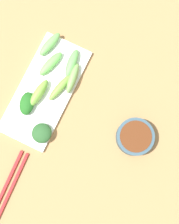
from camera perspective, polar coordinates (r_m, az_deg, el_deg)
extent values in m
cube|color=#9B7348|center=(0.95, -0.76, -0.48)|extent=(2.10, 2.10, 0.02)
cylinder|color=#324B59|center=(0.92, 8.00, -4.10)|extent=(0.10, 0.10, 0.04)
cylinder|color=#532710|center=(0.92, 8.07, -4.06)|extent=(0.09, 0.09, 0.03)
cube|color=white|center=(0.96, -7.72, 3.66)|extent=(0.15, 0.32, 0.01)
ellipsoid|color=#70A33E|center=(0.94, -5.16, 4.27)|extent=(0.04, 0.10, 0.02)
ellipsoid|color=#74AD3E|center=(0.94, -8.84, 3.26)|extent=(0.04, 0.09, 0.03)
ellipsoid|color=#1E5B1C|center=(0.94, -10.84, 1.46)|extent=(0.06, 0.08, 0.03)
ellipsoid|color=#5EA851|center=(0.95, -3.07, 8.52)|extent=(0.04, 0.09, 0.02)
ellipsoid|color=#265126|center=(0.92, -8.31, -3.65)|extent=(0.06, 0.06, 0.03)
ellipsoid|color=#66BB51|center=(0.96, -6.77, 8.35)|extent=(0.05, 0.09, 0.02)
ellipsoid|color=#709E51|center=(0.94, -2.95, 5.87)|extent=(0.03, 0.09, 0.03)
ellipsoid|color=#65AA54|center=(0.98, -6.92, 11.63)|extent=(0.05, 0.09, 0.02)
cube|color=#B01B1C|center=(0.96, -13.67, -13.34)|extent=(0.02, 0.23, 0.01)
cube|color=#B01B1C|center=(0.96, -14.61, -12.86)|extent=(0.02, 0.23, 0.01)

